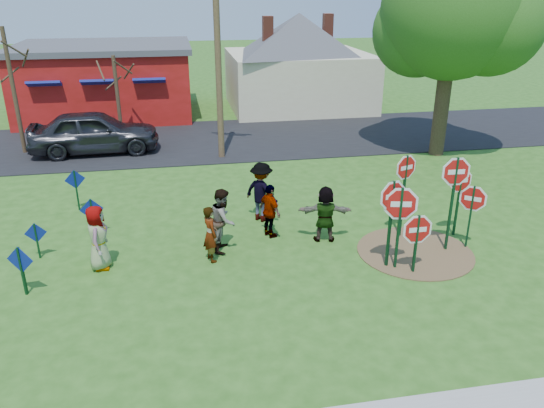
{
  "coord_description": "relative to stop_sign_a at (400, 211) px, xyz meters",
  "views": [
    {
      "loc": [
        -1.78,
        -13.19,
        6.93
      ],
      "look_at": [
        0.68,
        0.31,
        1.21
      ],
      "focal_mm": 35.0,
      "sensor_mm": 36.0,
      "label": 1
    }
  ],
  "objects": [
    {
      "name": "stop_sign_d",
      "position": [
        2.5,
        1.57,
        -0.08
      ],
      "size": [
        0.97,
        0.13,
        2.2
      ],
      "rotation": [
        0.0,
        0.0,
        0.12
      ],
      "color": "#0E361D",
      "rests_on": "ground"
    },
    {
      "name": "stop_sign_a",
      "position": [
        0.0,
        0.0,
        0.0
      ],
      "size": [
        1.16,
        0.26,
        2.42
      ],
      "rotation": [
        0.0,
        0.0,
        -0.21
      ],
      "color": "#0E361D",
      "rests_on": "ground"
    },
    {
      "name": "stop_sign_b",
      "position": [
        0.88,
        1.77,
        0.27
      ],
      "size": [
        0.92,
        0.35,
        2.63
      ],
      "rotation": [
        0.0,
        0.0,
        0.35
      ],
      "color": "#0E361D",
      "rests_on": "ground"
    },
    {
      "name": "blue_diamond_d",
      "position": [
        -8.77,
        5.53,
        -0.77
      ],
      "size": [
        0.62,
        0.2,
        1.4
      ],
      "rotation": [
        0.0,
        0.0,
        0.29
      ],
      "color": "#0E361D",
      "rests_on": "ground"
    },
    {
      "name": "cream_house",
      "position": [
        1.89,
        19.72,
        1.28
      ],
      "size": [
        9.4,
        9.4,
        6.5
      ],
      "color": "beige",
      "rests_on": "ground"
    },
    {
      "name": "person_d",
      "position": [
        -2.95,
        3.67,
        -0.69
      ],
      "size": [
        1.34,
        1.38,
        1.89
      ],
      "primitive_type": "imported",
      "rotation": [
        0.0,
        0.0,
        2.3
      ],
      "color": "#37363B",
      "rests_on": "ground"
    },
    {
      "name": "stop_sign_g",
      "position": [
        -0.19,
        0.12,
        0.13
      ],
      "size": [
        1.02,
        0.34,
        2.55
      ],
      "rotation": [
        0.0,
        0.0,
        0.31
      ],
      "color": "#0E361D",
      "rests_on": "ground"
    },
    {
      "name": "dirt_patch",
      "position": [
        0.89,
        0.72,
        -1.63
      ],
      "size": [
        3.2,
        3.2,
        0.03
      ],
      "primitive_type": "cylinder",
      "color": "brown",
      "rests_on": "ground"
    },
    {
      "name": "red_building",
      "position": [
        -9.11,
        19.71,
        0.32
      ],
      "size": [
        9.4,
        7.69,
        3.9
      ],
      "color": "maroon",
      "rests_on": "ground"
    },
    {
      "name": "leafy_tree",
      "position": [
        5.87,
        9.22,
        4.14
      ],
      "size": [
        6.32,
        5.77,
        8.99
      ],
      "color": "#382819",
      "rests_on": "ground"
    },
    {
      "name": "stop_sign_e",
      "position": [
        0.37,
        -0.3,
        -0.51
      ],
      "size": [
        1.06,
        0.07,
        1.75
      ],
      "rotation": [
        0.0,
        0.0,
        0.01
      ],
      "color": "#0E361D",
      "rests_on": "ground"
    },
    {
      "name": "bare_tree_west",
      "position": [
        -12.09,
        12.63,
        1.82
      ],
      "size": [
        1.8,
        1.8,
        5.34
      ],
      "color": "#382819",
      "rests_on": "ground"
    },
    {
      "name": "utility_pole",
      "position": [
        -3.58,
        10.45,
        2.79
      ],
      "size": [
        1.96,
        0.86,
        8.43
      ],
      "rotation": [
        0.0,
        0.0,
        -0.37
      ],
      "color": "#4C3823",
      "rests_on": "ground"
    },
    {
      "name": "bare_tree_east",
      "position": [
        -8.08,
        14.58,
        0.87
      ],
      "size": [
        1.8,
        1.8,
        3.88
      ],
      "color": "#382819",
      "rests_on": "ground"
    },
    {
      "name": "person_b",
      "position": [
        -4.72,
        1.29,
        -0.86
      ],
      "size": [
        0.54,
        0.66,
        1.57
      ],
      "primitive_type": "imported",
      "rotation": [
        0.0,
        0.0,
        1.89
      ],
      "color": "#2D7877",
      "rests_on": "ground"
    },
    {
      "name": "blue_diamond_a",
      "position": [
        -9.24,
        0.38,
        -0.85
      ],
      "size": [
        0.65,
        0.28,
        1.28
      ],
      "rotation": [
        0.0,
        0.0,
        -0.39
      ],
      "color": "#0E361D",
      "rests_on": "ground"
    },
    {
      "name": "blue_diamond_b",
      "position": [
        -9.32,
        2.26,
        -1.0
      ],
      "size": [
        0.57,
        0.06,
        1.04
      ],
      "rotation": [
        0.0,
        0.0,
        0.08
      ],
      "color": "#0E361D",
      "rests_on": "ground"
    },
    {
      "name": "stop_sign_f",
      "position": [
        2.44,
        0.74,
        -0.26
      ],
      "size": [
        0.81,
        0.6,
        1.99
      ],
      "rotation": [
        0.0,
        0.0,
        -0.63
      ],
      "color": "#0E361D",
      "rests_on": "ground"
    },
    {
      "name": "person_c",
      "position": [
        -4.32,
        1.88,
        -0.74
      ],
      "size": [
        0.88,
        1.02,
        1.81
      ],
      "primitive_type": "imported",
      "rotation": [
        0.0,
        0.0,
        1.32
      ],
      "color": "#985345",
      "rests_on": "ground"
    },
    {
      "name": "blue_diamond_c",
      "position": [
        -8.03,
        3.52,
        -0.94
      ],
      "size": [
        0.67,
        0.11,
        1.15
      ],
      "rotation": [
        0.0,
        0.0,
        0.13
      ],
      "color": "#0E361D",
      "rests_on": "ground"
    },
    {
      "name": "suv",
      "position": [
        -8.96,
        12.06,
        -0.67
      ],
      "size": [
        5.52,
        2.4,
        1.85
      ],
      "primitive_type": "imported",
      "rotation": [
        0.0,
        0.0,
        1.61
      ],
      "color": "#323338",
      "rests_on": "road"
    },
    {
      "name": "person_f",
      "position": [
        -1.39,
        1.91,
        -0.81
      ],
      "size": [
        1.61,
        0.77,
        1.66
      ],
      "primitive_type": "imported",
      "rotation": [
        0.0,
        0.0,
        2.95
      ],
      "color": "#1F5533",
      "rests_on": "ground"
    },
    {
      "name": "person_a",
      "position": [
        -7.61,
        1.4,
        -0.77
      ],
      "size": [
        0.62,
        0.89,
        1.75
      ],
      "primitive_type": "imported",
      "rotation": [
        0.0,
        0.0,
        1.5
      ],
      "color": "#39458F",
      "rests_on": "ground"
    },
    {
      "name": "ground",
      "position": [
        -3.61,
        1.72,
        -1.64
      ],
      "size": [
        120.0,
        120.0,
        0.0
      ],
      "primitive_type": "plane",
      "color": "#295618",
      "rests_on": "ground"
    },
    {
      "name": "person_e",
      "position": [
        -2.9,
        2.44,
        -0.83
      ],
      "size": [
        0.76,
        1.03,
        1.63
      ],
      "primitive_type": "imported",
      "rotation": [
        0.0,
        0.0,
        2.0
      ],
      "color": "#482951",
      "rests_on": "ground"
    },
    {
      "name": "stop_sign_c",
      "position": [
        1.8,
        0.71,
        0.37
      ],
      "size": [
        1.07,
        0.07,
        2.86
      ],
      "rotation": [
        0.0,
        0.0,
        -0.04
      ],
      "color": "#0E361D",
      "rests_on": "ground"
    },
    {
      "name": "road",
      "position": [
        -3.61,
        13.22,
        -1.62
      ],
      "size": [
        120.0,
        7.5,
        0.04
      ],
      "primitive_type": "cube",
      "color": "black",
      "rests_on": "ground"
    }
  ]
}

